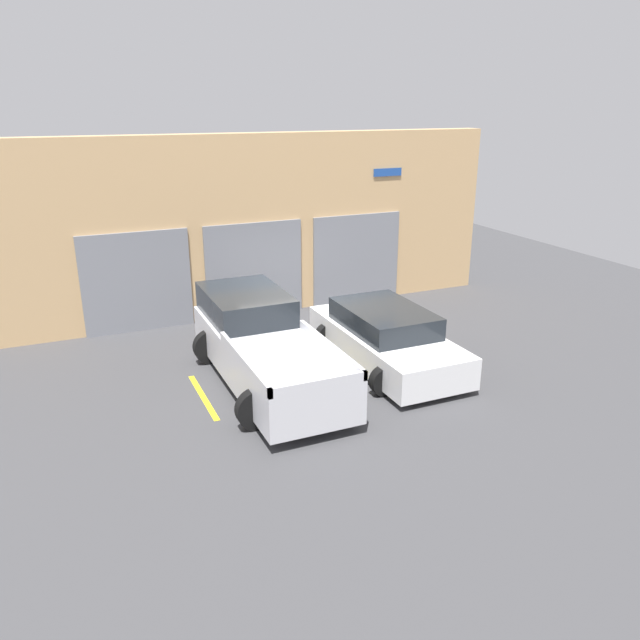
# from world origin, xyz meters

# --- Properties ---
(ground_plane) EXTENTS (28.00, 28.00, 0.00)m
(ground_plane) POSITION_xyz_m (0.00, 0.00, 0.00)
(ground_plane) COLOR #3D3D3F
(shophouse_building) EXTENTS (14.21, 0.68, 4.91)m
(shophouse_building) POSITION_xyz_m (-0.01, 3.29, 2.41)
(shophouse_building) COLOR tan
(shophouse_building) RESTS_ON ground
(pickup_truck) EXTENTS (2.40, 5.38, 1.67)m
(pickup_truck) POSITION_xyz_m (-1.41, -1.26, 0.79)
(pickup_truck) COLOR silver
(pickup_truck) RESTS_ON ground
(sedan_white) EXTENTS (2.26, 4.50, 1.32)m
(sedan_white) POSITION_xyz_m (1.41, -1.53, 0.62)
(sedan_white) COLOR white
(sedan_white) RESTS_ON ground
(parking_stripe_far_left) EXTENTS (0.12, 2.20, 0.01)m
(parking_stripe_far_left) POSITION_xyz_m (-2.83, -1.56, 0.00)
(parking_stripe_far_left) COLOR gold
(parking_stripe_far_left) RESTS_ON ground
(parking_stripe_left) EXTENTS (0.12, 2.20, 0.01)m
(parking_stripe_left) POSITION_xyz_m (0.00, -1.56, 0.00)
(parking_stripe_left) COLOR gold
(parking_stripe_left) RESTS_ON ground
(parking_stripe_centre) EXTENTS (0.12, 2.20, 0.01)m
(parking_stripe_centre) POSITION_xyz_m (2.83, -1.56, 0.00)
(parking_stripe_centre) COLOR gold
(parking_stripe_centre) RESTS_ON ground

